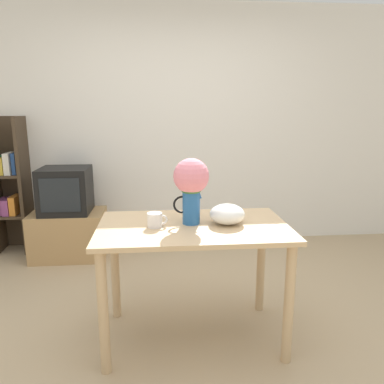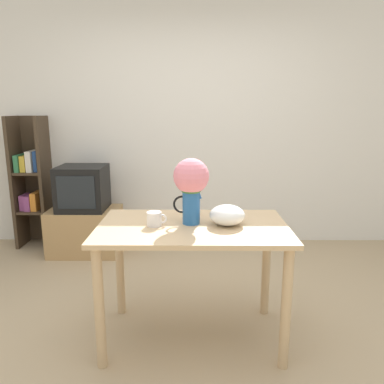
% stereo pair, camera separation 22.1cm
% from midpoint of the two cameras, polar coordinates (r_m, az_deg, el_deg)
% --- Properties ---
extents(ground_plane, '(12.00, 12.00, 0.00)m').
position_cam_midpoint_polar(ground_plane, '(2.64, 1.65, -22.21)').
color(ground_plane, tan).
extents(wall_back, '(8.00, 0.05, 2.60)m').
position_cam_midpoint_polar(wall_back, '(4.18, 1.14, 9.79)').
color(wall_back, silver).
rests_on(wall_back, ground_plane).
extents(table, '(1.20, 0.73, 0.79)m').
position_cam_midpoint_polar(table, '(2.41, 2.76, -8.03)').
color(table, tan).
rests_on(table, ground_plane).
extents(flower_vase, '(0.23, 0.22, 0.42)m').
position_cam_midpoint_polar(flower_vase, '(2.33, 2.59, 1.43)').
color(flower_vase, '#235B9E').
rests_on(flower_vase, table).
extents(coffee_mug, '(0.13, 0.09, 0.09)m').
position_cam_midpoint_polar(coffee_mug, '(2.34, -3.01, -4.15)').
color(coffee_mug, white).
rests_on(coffee_mug, table).
extents(white_bowl, '(0.22, 0.22, 0.13)m').
position_cam_midpoint_polar(white_bowl, '(2.37, 8.07, -3.53)').
color(white_bowl, white).
rests_on(white_bowl, table).
extents(tv_stand, '(0.73, 0.47, 0.48)m').
position_cam_midpoint_polar(tv_stand, '(4.10, -14.45, -5.79)').
color(tv_stand, tan).
rests_on(tv_stand, ground_plane).
extents(tv_set, '(0.48, 0.45, 0.45)m').
position_cam_midpoint_polar(tv_set, '(3.98, -14.82, 0.60)').
color(tv_set, black).
rests_on(tv_set, tv_stand).
extents(bookshelf, '(0.35, 0.32, 1.43)m').
position_cam_midpoint_polar(bookshelf, '(4.42, -21.89, 1.41)').
color(bookshelf, '#423323').
rests_on(bookshelf, ground_plane).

